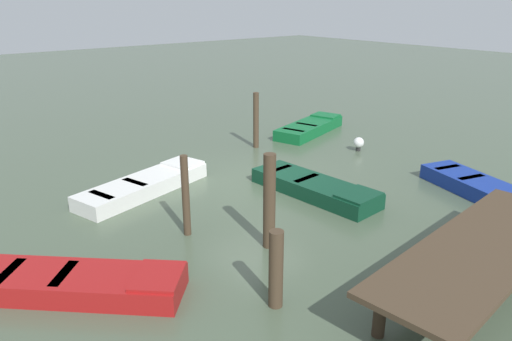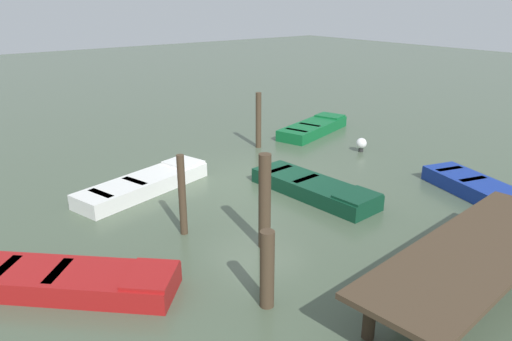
{
  "view_description": "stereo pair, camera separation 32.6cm",
  "coord_description": "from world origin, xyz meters",
  "px_view_note": "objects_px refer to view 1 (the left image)",
  "views": [
    {
      "loc": [
        8.1,
        10.06,
        5.01
      ],
      "look_at": [
        0.0,
        0.0,
        0.35
      ],
      "focal_mm": 33.89,
      "sensor_mm": 36.0,
      "label": 1
    },
    {
      "loc": [
        7.85,
        10.26,
        5.01
      ],
      "look_at": [
        0.0,
        0.0,
        0.35
      ],
      "focal_mm": 33.89,
      "sensor_mm": 36.0,
      "label": 2
    }
  ],
  "objects_px": {
    "marker_buoy": "(359,143)",
    "mooring_piling_far_right": "(256,120)",
    "dock_segment": "(482,250)",
    "rowboat_green": "(310,127)",
    "rowboat_red": "(82,283)",
    "rowboat_blue": "(478,186)",
    "mooring_piling_far_left": "(269,202)",
    "rowboat_white": "(145,185)",
    "mooring_piling_near_right": "(186,196)",
    "rowboat_dark_green": "(315,187)",
    "mooring_piling_mid_left": "(276,269)"
  },
  "relations": [
    {
      "from": "rowboat_green",
      "to": "rowboat_blue",
      "type": "xyz_separation_m",
      "value": [
        0.91,
        7.28,
        0.0
      ]
    },
    {
      "from": "rowboat_red",
      "to": "marker_buoy",
      "type": "distance_m",
      "value": 10.78
    },
    {
      "from": "rowboat_dark_green",
      "to": "rowboat_blue",
      "type": "height_order",
      "value": "same"
    },
    {
      "from": "mooring_piling_near_right",
      "to": "mooring_piling_mid_left",
      "type": "xyz_separation_m",
      "value": [
        0.21,
        3.23,
        -0.22
      ]
    },
    {
      "from": "mooring_piling_mid_left",
      "to": "marker_buoy",
      "type": "height_order",
      "value": "mooring_piling_mid_left"
    },
    {
      "from": "rowboat_red",
      "to": "mooring_piling_far_left",
      "type": "xyz_separation_m",
      "value": [
        -3.72,
        0.77,
        0.82
      ]
    },
    {
      "from": "mooring_piling_far_right",
      "to": "rowboat_white",
      "type": "bearing_deg",
      "value": 15.17
    },
    {
      "from": "rowboat_red",
      "to": "mooring_piling_mid_left",
      "type": "bearing_deg",
      "value": -1.16
    },
    {
      "from": "rowboat_white",
      "to": "mooring_piling_far_left",
      "type": "bearing_deg",
      "value": -96.89
    },
    {
      "from": "dock_segment",
      "to": "rowboat_blue",
      "type": "distance_m",
      "value": 5.04
    },
    {
      "from": "dock_segment",
      "to": "mooring_piling_far_right",
      "type": "distance_m",
      "value": 9.71
    },
    {
      "from": "rowboat_red",
      "to": "mooring_piling_near_right",
      "type": "height_order",
      "value": "mooring_piling_near_right"
    },
    {
      "from": "rowboat_dark_green",
      "to": "mooring_piling_far_left",
      "type": "xyz_separation_m",
      "value": [
        2.79,
        1.39,
        0.82
      ]
    },
    {
      "from": "rowboat_green",
      "to": "dock_segment",
      "type": "bearing_deg",
      "value": -136.09
    },
    {
      "from": "rowboat_green",
      "to": "mooring_piling_near_right",
      "type": "bearing_deg",
      "value": -168.73
    },
    {
      "from": "marker_buoy",
      "to": "dock_segment",
      "type": "bearing_deg",
      "value": 54.0
    },
    {
      "from": "rowboat_red",
      "to": "mooring_piling_far_right",
      "type": "height_order",
      "value": "mooring_piling_far_right"
    },
    {
      "from": "dock_segment",
      "to": "mooring_piling_near_right",
      "type": "relative_size",
      "value": 3.15
    },
    {
      "from": "marker_buoy",
      "to": "mooring_piling_far_right",
      "type": "bearing_deg",
      "value": -45.7
    },
    {
      "from": "mooring_piling_near_right",
      "to": "marker_buoy",
      "type": "bearing_deg",
      "value": -168.01
    },
    {
      "from": "marker_buoy",
      "to": "rowboat_red",
      "type": "bearing_deg",
      "value": 13.19
    },
    {
      "from": "mooring_piling_far_right",
      "to": "marker_buoy",
      "type": "height_order",
      "value": "mooring_piling_far_right"
    },
    {
      "from": "mooring_piling_far_right",
      "to": "mooring_piling_near_right",
      "type": "bearing_deg",
      "value": 38.15
    },
    {
      "from": "mooring_piling_far_right",
      "to": "mooring_piling_mid_left",
      "type": "bearing_deg",
      "value": 53.21
    },
    {
      "from": "rowboat_dark_green",
      "to": "mooring_piling_far_left",
      "type": "relative_size",
      "value": 1.82
    },
    {
      "from": "rowboat_dark_green",
      "to": "rowboat_green",
      "type": "bearing_deg",
      "value": 132.18
    },
    {
      "from": "mooring_piling_far_left",
      "to": "mooring_piling_near_right",
      "type": "distance_m",
      "value": 1.89
    },
    {
      "from": "rowboat_blue",
      "to": "marker_buoy",
      "type": "height_order",
      "value": "marker_buoy"
    },
    {
      "from": "rowboat_blue",
      "to": "mooring_piling_far_left",
      "type": "height_order",
      "value": "mooring_piling_far_left"
    },
    {
      "from": "rowboat_green",
      "to": "rowboat_blue",
      "type": "height_order",
      "value": "same"
    },
    {
      "from": "mooring_piling_near_right",
      "to": "marker_buoy",
      "type": "xyz_separation_m",
      "value": [
        -7.83,
        -1.66,
        -0.64
      ]
    },
    {
      "from": "rowboat_green",
      "to": "mooring_piling_mid_left",
      "type": "xyz_separation_m",
      "value": [
        8.41,
        7.63,
        0.49
      ]
    },
    {
      "from": "mooring_piling_far_right",
      "to": "rowboat_dark_green",
      "type": "bearing_deg",
      "value": 71.04
    },
    {
      "from": "rowboat_blue",
      "to": "mooring_piling_far_right",
      "type": "bearing_deg",
      "value": -148.84
    },
    {
      "from": "rowboat_red",
      "to": "rowboat_blue",
      "type": "xyz_separation_m",
      "value": [
        -9.96,
        2.08,
        0.0
      ]
    },
    {
      "from": "rowboat_white",
      "to": "mooring_piling_far_left",
      "type": "relative_size",
      "value": 1.95
    },
    {
      "from": "rowboat_green",
      "to": "mooring_piling_far_left",
      "type": "relative_size",
      "value": 1.81
    },
    {
      "from": "dock_segment",
      "to": "rowboat_green",
      "type": "bearing_deg",
      "value": -125.02
    },
    {
      "from": "dock_segment",
      "to": "rowboat_white",
      "type": "height_order",
      "value": "dock_segment"
    },
    {
      "from": "mooring_piling_mid_left",
      "to": "dock_segment",
      "type": "bearing_deg",
      "value": 147.59
    },
    {
      "from": "rowboat_red",
      "to": "rowboat_blue",
      "type": "distance_m",
      "value": 10.18
    },
    {
      "from": "mooring_piling_near_right",
      "to": "marker_buoy",
      "type": "relative_size",
      "value": 3.86
    },
    {
      "from": "rowboat_green",
      "to": "mooring_piling_mid_left",
      "type": "height_order",
      "value": "mooring_piling_mid_left"
    },
    {
      "from": "rowboat_blue",
      "to": "mooring_piling_far_right",
      "type": "height_order",
      "value": "mooring_piling_far_right"
    },
    {
      "from": "mooring_piling_far_left",
      "to": "dock_segment",
      "type": "bearing_deg",
      "value": 116.47
    },
    {
      "from": "rowboat_green",
      "to": "mooring_piling_near_right",
      "type": "xyz_separation_m",
      "value": [
        8.21,
        4.4,
        0.71
      ]
    },
    {
      "from": "rowboat_green",
      "to": "mooring_piling_near_right",
      "type": "distance_m",
      "value": 9.34
    },
    {
      "from": "rowboat_dark_green",
      "to": "mooring_piling_near_right",
      "type": "xyz_separation_m",
      "value": [
        3.85,
        -0.17,
        0.71
      ]
    },
    {
      "from": "rowboat_red",
      "to": "mooring_piling_mid_left",
      "type": "xyz_separation_m",
      "value": [
        -2.45,
        2.44,
        0.49
      ]
    },
    {
      "from": "rowboat_red",
      "to": "dock_segment",
      "type": "bearing_deg",
      "value": 5.2
    }
  ]
}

